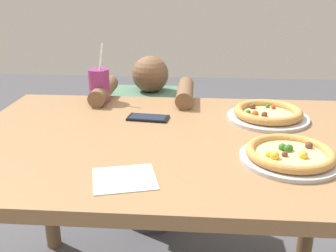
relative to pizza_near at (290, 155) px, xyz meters
The scene contains 7 objects.
dining_table 0.40m from the pizza_near, 155.84° to the left, with size 1.37×0.92×0.75m.
pizza_near is the anchor object (origin of this frame).
pizza_far 0.36m from the pizza_near, 90.58° to the left, with size 0.30×0.30×0.04m.
drink_cup_colored 0.86m from the pizza_near, 141.56° to the left, with size 0.09×0.09×0.24m.
paper_napkin 0.47m from the pizza_near, 162.09° to the right, with size 0.16×0.14×0.00m, color white.
cell_phone 0.55m from the pizza_near, 143.84° to the left, with size 0.16×0.09×0.01m.
diner_seated 1.01m from the pizza_near, 121.64° to the left, with size 0.42×0.53×0.90m.
Camera 1 is at (0.08, -1.18, 1.23)m, focal length 41.70 mm.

